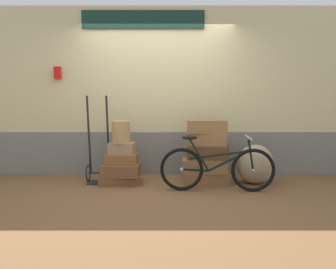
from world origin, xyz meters
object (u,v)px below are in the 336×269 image
Objects in this scene: suitcase_8 at (205,126)px; luggage_trolley at (97,161)px; wicker_basket at (120,132)px; suitcase_0 at (120,179)px; bicycle at (215,168)px; suitcase_6 at (206,152)px; suitcase_5 at (203,165)px; suitcase_2 at (120,159)px; suitcase_1 at (120,170)px; suitcase_7 at (207,139)px; suitcase_3 at (121,148)px; burlap_sack at (254,164)px; suitcase_4 at (204,177)px.

luggage_trolley is (-1.68, 0.11, -0.55)m from suitcase_8.
suitcase_0 is at bearing 114.40° from wicker_basket.
suitcase_0 is 0.49× the size of luggage_trolley.
wicker_basket is 0.21× the size of bicycle.
suitcase_6 is 0.39m from suitcase_8.
suitcase_2 is at bearing -178.00° from suitcase_5.
bicycle is (1.40, -0.42, -0.05)m from suitcase_2.
suitcase_2 is at bearing 83.73° from suitcase_1.
suitcase_6 is at bearing 4.10° from suitcase_1.
suitcase_5 is 0.41m from suitcase_7.
bicycle reaches higher than suitcase_3.
suitcase_7 is at bearing 179.62° from burlap_sack.
suitcase_8 is at bearing 3.63° from suitcase_1.
luggage_trolley reaches higher than suitcase_3.
suitcase_1 is 1.42m from suitcase_7.
suitcase_7 reaches higher than suitcase_3.
suitcase_2 is 0.79× the size of burlap_sack.
bicycle is at bearing -68.74° from suitcase_5.
suitcase_7 is 0.34× the size of bicycle.
suitcase_3 is (0.01, 0.01, 0.16)m from suitcase_2.
burlap_sack is (0.75, -0.01, -0.58)m from suitcase_8.
suitcase_1 is 1.18× the size of suitcase_2.
suitcase_4 is at bearing 6.36° from suitcase_3.
wicker_basket is 0.61m from luggage_trolley.
wicker_basket is 0.25× the size of luggage_trolley.
suitcase_8 is at bearing 104.04° from bicycle.
suitcase_2 is at bearing 179.28° from burlap_sack.
burlap_sack is at bearing -6.23° from suitcase_0.
suitcase_3 is at bearing 179.11° from burlap_sack.
suitcase_6 is (1.32, -0.01, -0.05)m from suitcase_3.
burlap_sack is at bearing -2.72° from luggage_trolley.
suitcase_1 is at bearing -177.98° from suitcase_8.
suitcase_8 reaches higher than suitcase_6.
suitcase_0 is at bearing 173.97° from suitcase_4.
suitcase_7 is (0.00, -0.01, 0.20)m from suitcase_6.
luggage_trolley reaches higher than suitcase_2.
luggage_trolley is at bearing -177.05° from suitcase_7.
suitcase_6 reaches higher than suitcase_0.
suitcase_7 is at bearing -3.72° from luggage_trolley.
bicycle reaches higher than suitcase_7.
suitcase_2 reaches higher than suitcase_4.
suitcase_4 reaches higher than suitcase_0.
suitcase_6 is at bearing 111.66° from suitcase_7.
luggage_trolley is 2.23× the size of burlap_sack.
suitcase_0 is 2.08m from burlap_sack.
bicycle is at bearing -22.10° from suitcase_0.
suitcase_7 is (1.33, -0.02, 0.31)m from suitcase_2.
bicycle is (0.13, -0.39, 0.05)m from suitcase_5.
suitcase_6 is (0.05, 0.02, 0.21)m from suitcase_5.
suitcase_3 is 0.26m from wicker_basket.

